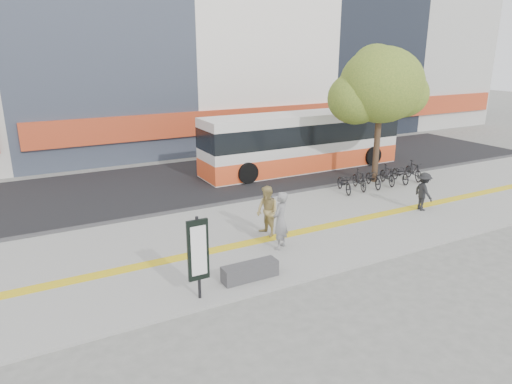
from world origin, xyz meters
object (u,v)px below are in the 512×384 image
signboard (198,251)px  bus (303,143)px  street_tree (379,87)px  pedestrian_dark (424,191)px  seated_woman (280,220)px  pedestrian_tan (267,211)px  bench (250,271)px

signboard → bus: 14.00m
street_tree → bus: street_tree is taller
bus → pedestrian_dark: bus is taller
seated_woman → pedestrian_tan: 1.12m
signboard → pedestrian_tan: 4.54m
pedestrian_tan → seated_woman: bearing=-14.2°
bench → pedestrian_dark: bearing=12.2°
bus → pedestrian_dark: size_ratio=7.30×
seated_woman → pedestrian_dark: seated_woman is taller
signboard → bench: bearing=10.8°
street_tree → pedestrian_dark: size_ratio=4.18×
bus → seated_woman: size_ratio=5.91×
bus → signboard: bearing=-134.4°
street_tree → bench: bearing=-148.4°
signboard → street_tree: bearing=29.1°
pedestrian_tan → street_tree: bearing=108.2°
signboard → seated_woman: 3.81m
seated_woman → pedestrian_tan: seated_woman is taller
seated_woman → signboard: bearing=-8.0°
street_tree → bus: 5.05m
pedestrian_tan → pedestrian_dark: size_ratio=1.14×
bus → seated_woman: bus is taller
street_tree → pedestrian_dark: (-1.16, -4.16, -3.68)m
pedestrian_tan → bench: bearing=-44.3°
signboard → seated_woman: signboard is taller
pedestrian_dark → bench: bearing=114.9°
bench → bus: 12.75m
signboard → street_tree: size_ratio=0.35×
seated_woman → pedestrian_tan: size_ratio=1.08×
pedestrian_dark → seated_woman: bearing=106.7°
bus → seated_woman: (-6.40, -8.32, -0.43)m
signboard → pedestrian_dark: bearing=12.0°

